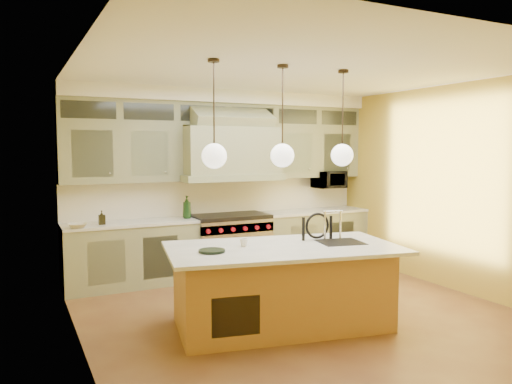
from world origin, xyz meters
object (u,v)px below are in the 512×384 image
range (230,244)px  kitchen_island (282,285)px  counter_stool (323,259)px  microwave (329,180)px

range → kitchen_island: bearing=-99.4°
counter_stool → kitchen_island: bearing=-176.8°
kitchen_island → microwave: bearing=57.6°
kitchen_island → counter_stool: bearing=9.4°
range → kitchen_island: 2.43m
kitchen_island → microwave: (2.35, 2.50, 0.98)m
range → kitchen_island: kitchen_island is taller
kitchen_island → microwave: 3.57m
range → counter_stool: 2.43m
range → counter_stool: size_ratio=0.97×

